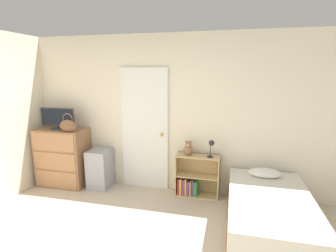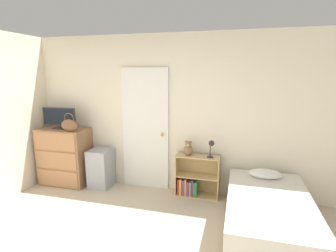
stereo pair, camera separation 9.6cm
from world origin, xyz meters
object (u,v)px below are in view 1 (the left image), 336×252
at_px(tv, 57,118).
at_px(teddy_bear, 188,149).
at_px(handbag, 68,126).
at_px(bookshelf, 194,179).
at_px(storage_bin, 100,168).
at_px(desk_lamp, 211,145).
at_px(bed, 269,213).
at_px(dresser, 63,157).

relative_size(tv, teddy_bear, 2.69).
distance_m(handbag, bookshelf, 2.22).
relative_size(tv, storage_bin, 0.96).
height_order(desk_lamp, bed, desk_lamp).
bearing_deg(dresser, storage_bin, 3.53).
height_order(bookshelf, desk_lamp, desk_lamp).
height_order(storage_bin, bed, storage_bin).
bearing_deg(teddy_bear, desk_lamp, -5.79).
bearing_deg(tv, bookshelf, 3.24).
distance_m(desk_lamp, bed, 1.24).
height_order(tv, storage_bin, tv).
bearing_deg(bookshelf, desk_lamp, -8.95).
distance_m(tv, bookshelf, 2.51).
bearing_deg(handbag, tv, 154.86).
bearing_deg(bed, handbag, 170.89).
height_order(teddy_bear, desk_lamp, desk_lamp).
relative_size(storage_bin, teddy_bear, 2.80).
height_order(dresser, handbag, handbag).
height_order(tv, teddy_bear, tv).
xyz_separation_m(storage_bin, bed, (2.66, -0.69, -0.09)).
height_order(storage_bin, desk_lamp, desk_lamp).
bearing_deg(dresser, desk_lamp, 1.73).
distance_m(teddy_bear, bed, 1.47).
xyz_separation_m(tv, bed, (3.38, -0.63, -0.95)).
relative_size(tv, bookshelf, 0.92).
xyz_separation_m(dresser, handbag, (0.25, -0.15, 0.60)).
distance_m(bookshelf, desk_lamp, 0.66).
bearing_deg(teddy_bear, bookshelf, 3.30).
relative_size(storage_bin, desk_lamp, 2.41).
distance_m(bookshelf, bed, 1.30).
height_order(dresser, bookshelf, dresser).
distance_m(tv, storage_bin, 1.12).
height_order(tv, bookshelf, tv).
relative_size(teddy_bear, bed, 0.13).
bearing_deg(dresser, tv, -162.72).
bearing_deg(bookshelf, handbag, -172.42).
bearing_deg(desk_lamp, bed, -42.56).
bearing_deg(desk_lamp, bookshelf, 171.05).
bearing_deg(bed, tv, 169.39).
distance_m(storage_bin, bookshelf, 1.61).
distance_m(tv, bed, 3.57).
distance_m(dresser, tv, 0.69).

